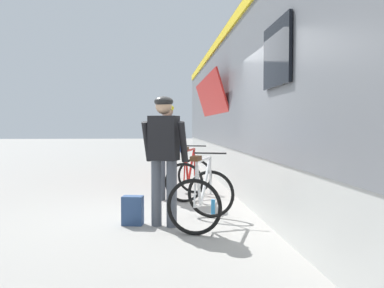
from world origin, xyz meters
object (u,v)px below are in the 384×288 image
bicycle_far_white (203,197)px  cyclist_near_in_blue (167,143)px  train_car (330,91)px  bicycle_near_red (190,177)px  backpack_on_platform (133,210)px  water_bottle_near_the_bikes (213,207)px  cyclist_far_in_dark (164,149)px

bicycle_far_white → cyclist_near_in_blue: bearing=102.2°
train_car → bicycle_near_red: train_car is taller
backpack_on_platform → water_bottle_near_the_bikes: size_ratio=1.75×
bicycle_far_white → cyclist_far_in_dark: bearing=177.5°
train_car → water_bottle_near_the_bikes: size_ratio=95.89×
cyclist_far_in_dark → water_bottle_near_the_bikes: bearing=43.0°
cyclist_far_in_dark → train_car: bearing=26.2°
bicycle_far_white → water_bottle_near_the_bikes: bicycle_far_white is taller
cyclist_far_in_dark → backpack_on_platform: (-0.43, 0.12, -0.85)m
bicycle_far_white → train_car: bearing=31.4°
cyclist_near_in_blue → water_bottle_near_the_bikes: 1.74m
bicycle_near_red → cyclist_near_in_blue: bearing=-152.2°
cyclist_near_in_blue → bicycle_near_red: (0.43, 0.23, -0.65)m
train_car → cyclist_near_in_blue: (-2.82, 0.58, -0.91)m
backpack_on_platform → water_bottle_near_the_bikes: (1.20, 0.60, -0.09)m
cyclist_far_in_dark → water_bottle_near_the_bikes: 1.41m
train_car → bicycle_far_white: size_ratio=17.64×
cyclist_near_in_blue → backpack_on_platform: cyclist_near_in_blue is taller
cyclist_far_in_dark → backpack_on_platform: size_ratio=4.40×
train_car → cyclist_far_in_dark: train_car is taller
cyclist_far_in_dark → bicycle_near_red: size_ratio=1.44×
train_car → cyclist_far_in_dark: 3.37m
bicycle_near_red → bicycle_far_white: 2.26m
cyclist_far_in_dark → backpack_on_platform: 0.96m
water_bottle_near_the_bikes → cyclist_far_in_dark: bearing=-137.0°
bicycle_far_white → water_bottle_near_the_bikes: 0.83m
cyclist_far_in_dark → bicycle_near_red: (0.52, 2.24, -0.65)m
bicycle_near_red → backpack_on_platform: (-0.95, -2.12, -0.20)m
cyclist_near_in_blue → bicycle_near_red: cyclist_near_in_blue is taller
train_car → cyclist_near_in_blue: size_ratio=12.44×
water_bottle_near_the_bikes → bicycle_far_white: bearing=-107.8°
train_car → cyclist_far_in_dark: size_ratio=12.44×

